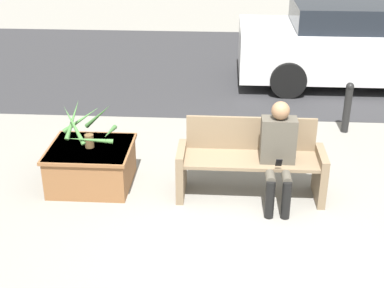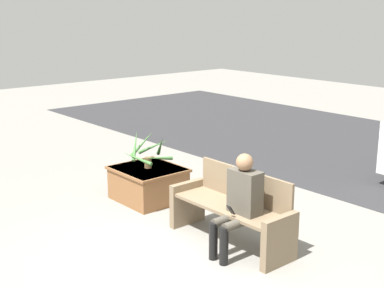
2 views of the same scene
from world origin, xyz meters
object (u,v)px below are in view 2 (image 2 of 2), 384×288
Objects in this scene: planter_box at (148,183)px; potted_plant at (148,152)px; bench at (233,209)px; person_seated at (240,199)px.

planter_box is 1.42× the size of potted_plant.
potted_plant is at bearing 176.96° from bench.
bench is at bearing -2.95° from planter_box.
person_seated is at bearing -7.32° from potted_plant.
potted_plant is at bearing 134.15° from planter_box.
person_seated is 1.73× the size of potted_plant.
planter_box is at bearing 177.05° from bench.
person_seated is at bearing -7.25° from planter_box.
planter_box is (-2.24, 0.28, -0.42)m from person_seated.
bench is at bearing 147.92° from person_seated.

